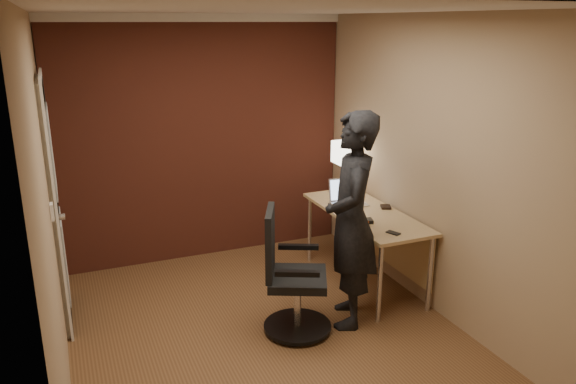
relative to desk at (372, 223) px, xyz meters
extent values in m
plane|color=brown|center=(-1.25, -0.66, -0.60)|extent=(4.00, 4.00, 0.00)
plane|color=white|center=(-1.25, -0.66, 1.90)|extent=(4.00, 4.00, 0.00)
plane|color=tan|center=(-1.25, 1.34, 0.65)|extent=(3.00, 0.00, 3.00)
plane|color=tan|center=(-1.25, -2.66, 0.65)|extent=(3.00, 0.00, 3.00)
plane|color=tan|center=(-2.75, -0.66, 0.65)|extent=(0.00, 4.00, 4.00)
plane|color=tan|center=(0.25, -0.66, 0.65)|extent=(0.00, 4.00, 4.00)
cube|color=brown|center=(-1.25, 1.31, 0.65)|extent=(2.98, 0.06, 2.50)
cube|color=silver|center=(-1.25, 1.30, 1.86)|extent=(3.00, 0.08, 0.08)
cube|color=silver|center=(-1.25, -2.62, 1.86)|extent=(3.00, 0.08, 0.08)
cube|color=silver|center=(-2.71, -0.66, 1.86)|extent=(0.08, 4.00, 0.08)
cube|color=silver|center=(0.21, -0.66, 1.86)|extent=(0.08, 4.00, 0.08)
cube|color=silver|center=(-2.73, 0.44, 0.40)|extent=(0.05, 0.82, 2.02)
cube|color=silver|center=(-2.71, 0.44, 0.40)|extent=(0.02, 0.92, 2.12)
cylinder|color=silver|center=(-2.68, 0.11, 0.40)|extent=(0.05, 0.05, 0.05)
cube|color=silver|center=(-2.74, -0.21, 0.55)|extent=(0.02, 0.08, 0.12)
cube|color=#DABF7E|center=(-0.07, 0.00, 0.11)|extent=(0.60, 1.50, 0.03)
cube|color=#DABF7E|center=(0.21, 0.00, -0.17)|extent=(0.02, 1.38, 0.54)
cylinder|color=silver|center=(-0.32, -0.69, -0.25)|extent=(0.04, 0.04, 0.70)
cylinder|color=silver|center=(-0.32, 0.69, -0.25)|extent=(0.04, 0.04, 0.70)
cylinder|color=silver|center=(0.18, -0.69, -0.25)|extent=(0.04, 0.04, 0.70)
cylinder|color=silver|center=(0.18, 0.69, -0.25)|extent=(0.04, 0.04, 0.70)
cube|color=silver|center=(0.03, 0.62, 0.14)|extent=(0.11, 0.11, 0.01)
cylinder|color=silver|center=(0.03, 0.62, 0.29)|extent=(0.01, 0.01, 0.30)
cube|color=white|center=(0.03, 0.62, 0.55)|extent=(0.22, 0.22, 0.22)
cube|color=silver|center=(-0.12, 0.24, 0.14)|extent=(0.35, 0.26, 0.01)
cube|color=silver|center=(-0.10, 0.36, 0.25)|extent=(0.33, 0.09, 0.22)
cube|color=#B2CCF2|center=(-0.10, 0.35, 0.25)|extent=(0.30, 0.08, 0.19)
cube|color=gray|center=(-0.12, 0.23, 0.14)|extent=(0.29, 0.16, 0.00)
cube|color=black|center=(-0.20, -0.27, 0.14)|extent=(0.09, 0.11, 0.03)
cube|color=black|center=(-0.15, -0.58, 0.13)|extent=(0.10, 0.13, 0.01)
cube|color=black|center=(0.16, 0.02, 0.14)|extent=(0.13, 0.14, 0.02)
cylinder|color=black|center=(-1.01, -0.56, -0.56)|extent=(0.55, 0.55, 0.03)
cylinder|color=silver|center=(-1.01, -0.56, -0.36)|extent=(0.06, 0.06, 0.41)
cube|color=black|center=(-1.01, -0.56, -0.14)|extent=(0.60, 0.60, 0.07)
cube|color=black|center=(-1.20, -0.47, 0.17)|extent=(0.22, 0.40, 0.54)
cube|color=black|center=(-0.90, -0.32, 0.03)|extent=(0.33, 0.19, 0.04)
cube|color=black|center=(-1.11, -0.79, 0.03)|extent=(0.33, 0.19, 0.04)
imported|color=black|center=(-0.54, -0.56, 0.29)|extent=(0.66, 0.77, 1.78)
camera|label=1|loc=(-2.64, -4.28, 1.83)|focal=35.00mm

